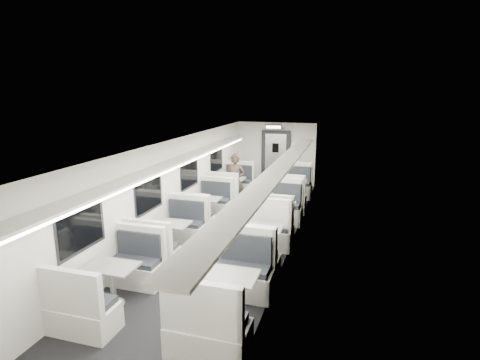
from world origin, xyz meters
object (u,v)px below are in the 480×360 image
Objects in this scene: booth_left_a at (232,188)px; booth_right_a at (291,192)px; booth_right_d at (227,297)px; passenger at (235,181)px; booth_left_c at (171,238)px; vestibule_door at (276,158)px; booth_right_b at (275,218)px; booth_right_c at (260,244)px; booth_left_b at (205,210)px; exit_sign at (274,127)px; booth_left_d at (113,285)px.

booth_right_a reaches higher than booth_left_a.
booth_right_d is 5.99m from passenger.
vestibule_door is at bearing 81.81° from booth_left_c.
booth_right_b is 1.70m from booth_right_c.
booth_right_b is at bearing -6.24° from booth_left_b.
booth_right_c is at bearing -90.00° from booth_right_a.
vestibule_door is 1.33m from exit_sign.
booth_right_b is at bearing 63.52° from booth_left_d.
booth_right_d is at bearing -90.00° from booth_right_c.
booth_left_a is 2.74m from vestibule_door.
exit_sign reaches higher than booth_right_d.
vestibule_door is at bearing 96.36° from booth_right_d.
passenger is at bearing 77.39° from booth_left_b.
booth_right_d is at bearing -72.61° from passenger.
booth_right_a is at bearing 90.00° from booth_right_d.
exit_sign is (-1.00, 6.29, 1.88)m from booth_right_c.
exit_sign is (-1.00, 1.92, 1.88)m from booth_right_a.
booth_right_b reaches higher than booth_left_b.
booth_right_c is (0.00, -1.70, -0.01)m from booth_right_b.
booth_right_d reaches higher than booth_left_b.
booth_right_c is (2.00, 0.16, 0.03)m from booth_left_c.
booth_right_b is at bearing -77.72° from exit_sign.
exit_sign is at bearing 63.13° from booth_left_a.
booth_left_a is at bearing -116.87° from exit_sign.
booth_left_a is 6.63m from booth_left_d.
booth_right_c is 6.89m from vestibule_door.
booth_left_d is 3.32× the size of exit_sign.
vestibule_door is at bearing 83.73° from booth_left_d.
booth_right_a is 0.97× the size of booth_right_b.
booth_left_b is at bearing 90.00° from booth_left_d.
booth_left_c is 6.81m from exit_sign.
booth_right_b is 5.06m from exit_sign.
booth_right_a is at bearing 90.00° from booth_right_b.
vestibule_door is at bearing 90.00° from exit_sign.
booth_right_b is at bearing -46.94° from passenger.
passenger is at bearing 131.58° from booth_right_b.
exit_sign is at bearing 99.03° from booth_right_c.
passenger is 3.16m from exit_sign.
vestibule_door is (-1.00, 8.98, 0.63)m from booth_right_d.
booth_left_d is at bearing -96.63° from exit_sign.
passenger is 3.30m from vestibule_door.
passenger is at bearing -101.13° from vestibule_door.
booth_left_c is at bearing -90.00° from booth_left_b.
booth_right_b reaches higher than booth_left_d.
booth_right_c reaches higher than booth_right_a.
booth_left_d is 5.89m from passenger.
booth_left_a is 1.26× the size of passenger.
booth_right_c is at bearing -43.85° from booth_left_b.
booth_right_c is 2.19m from booth_right_d.
booth_left_b is 4.23m from booth_left_d.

